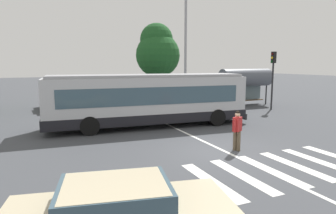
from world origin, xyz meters
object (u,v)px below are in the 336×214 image
object	(u,v)px
pedestrian_crossing_street	(237,128)
background_tree_right	(157,51)
parked_car_teal	(122,98)
foreground_sedan	(119,211)
traffic_light_far_corner	(273,71)
parked_car_silver	(55,100)
twin_arm_street_lamp	(186,34)
bus_stop_shelter	(246,78)
parked_car_red	(91,99)
city_transit_bus	(149,100)
parked_car_black	(152,96)

from	to	relation	value
pedestrian_crossing_street	background_tree_right	world-z (taller)	background_tree_right
parked_car_teal	foreground_sedan	bearing A→B (deg)	-104.96
foreground_sedan	traffic_light_far_corner	distance (m)	20.61
parked_car_teal	traffic_light_far_corner	distance (m)	12.75
parked_car_silver	twin_arm_street_lamp	xyz separation A→B (m)	(9.89, -3.80, 5.25)
bus_stop_shelter	twin_arm_street_lamp	world-z (taller)	twin_arm_street_lamp
parked_car_red	bus_stop_shelter	xyz separation A→B (m)	(12.80, -4.16, 1.65)
city_transit_bus	pedestrian_crossing_street	world-z (taller)	city_transit_bus
parked_car_silver	background_tree_right	distance (m)	13.02
city_transit_bus	parked_car_black	xyz separation A→B (m)	(3.51, 8.73, -0.82)
parked_car_teal	twin_arm_street_lamp	distance (m)	7.66
parked_car_black	twin_arm_street_lamp	size ratio (longest dim) A/B	0.47
traffic_light_far_corner	pedestrian_crossing_street	bearing A→B (deg)	-139.02
foreground_sedan	twin_arm_street_lamp	bearing A→B (deg)	59.07
pedestrian_crossing_street	parked_car_black	bearing A→B (deg)	83.21
parked_car_teal	parked_car_red	bearing A→B (deg)	171.39
parked_car_red	traffic_light_far_corner	size ratio (longest dim) A/B	1.00
parked_car_black	bus_stop_shelter	size ratio (longest dim) A/B	0.94
bus_stop_shelter	parked_car_silver	bearing A→B (deg)	165.09
city_transit_bus	parked_car_teal	world-z (taller)	city_transit_bus
parked_car_silver	pedestrian_crossing_street	bearing A→B (deg)	-67.00
parked_car_black	twin_arm_street_lamp	bearing A→B (deg)	-64.40
pedestrian_crossing_street	parked_car_teal	world-z (taller)	pedestrian_crossing_street
parked_car_silver	parked_car_black	bearing A→B (deg)	-3.06
parked_car_red	traffic_light_far_corner	bearing A→B (deg)	-27.64
bus_stop_shelter	background_tree_right	bearing A→B (deg)	115.92
city_transit_bus	traffic_light_far_corner	distance (m)	11.69
city_transit_bus	twin_arm_street_lamp	size ratio (longest dim) A/B	1.21
city_transit_bus	bus_stop_shelter	distance (m)	12.03
pedestrian_crossing_street	twin_arm_street_lamp	bearing A→B (deg)	73.63
traffic_light_far_corner	parked_car_black	bearing A→B (deg)	140.35
foreground_sedan	parked_car_black	xyz separation A→B (m)	(8.02, 19.44, 0.00)
parked_car_red	background_tree_right	xyz separation A→B (m)	(8.20, 5.31, 4.35)
pedestrian_crossing_street	twin_arm_street_lamp	world-z (taller)	twin_arm_street_lamp
parked_car_black	foreground_sedan	bearing A→B (deg)	-112.42
parked_car_silver	parked_car_teal	size ratio (longest dim) A/B	1.00
parked_car_silver	twin_arm_street_lamp	size ratio (longest dim) A/B	0.47
parked_car_red	twin_arm_street_lamp	bearing A→B (deg)	-28.40
parked_car_teal	background_tree_right	distance (m)	9.10
city_transit_bus	twin_arm_street_lamp	bearing A→B (deg)	46.35
parked_car_teal	parked_car_black	bearing A→B (deg)	-0.82
foreground_sedan	twin_arm_street_lamp	world-z (taller)	twin_arm_street_lamp
parked_car_teal	parked_car_black	xyz separation A→B (m)	(2.82, -0.04, 0.00)
city_transit_bus	parked_car_teal	xyz separation A→B (m)	(0.70, 8.77, -0.82)
parked_car_silver	traffic_light_far_corner	size ratio (longest dim) A/B	1.00
parked_car_silver	traffic_light_far_corner	distance (m)	17.73
pedestrian_crossing_street	parked_car_black	distance (m)	14.99
city_transit_bus	parked_car_red	xyz separation A→B (m)	(-1.89, 9.17, -0.82)
parked_car_red	twin_arm_street_lamp	xyz separation A→B (m)	(7.02, -3.79, 5.25)
parked_car_silver	parked_car_red	distance (m)	2.87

